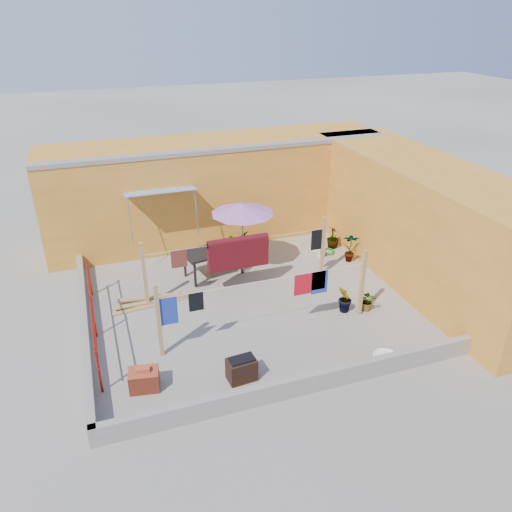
{
  "coord_description": "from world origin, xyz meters",
  "views": [
    {
      "loc": [
        -3.48,
        -10.59,
        7.02
      ],
      "look_at": [
        0.33,
        0.3,
        1.2
      ],
      "focal_mm": 35.0,
      "sensor_mm": 36.0,
      "label": 1
    }
  ],
  "objects_px": {
    "patio_umbrella": "(243,209)",
    "plant_back_a": "(236,244)",
    "green_hose": "(327,251)",
    "brazier": "(242,369)",
    "white_basin": "(385,357)",
    "brick_stack": "(144,379)",
    "water_jug_a": "(322,252)",
    "water_jug_b": "(317,246)",
    "outdoor_table": "(213,252)"
  },
  "relations": [
    {
      "from": "brick_stack",
      "to": "green_hose",
      "type": "height_order",
      "value": "brick_stack"
    },
    {
      "from": "green_hose",
      "to": "plant_back_a",
      "type": "relative_size",
      "value": 0.64
    },
    {
      "from": "brick_stack",
      "to": "water_jug_a",
      "type": "relative_size",
      "value": 1.91
    },
    {
      "from": "water_jug_b",
      "to": "plant_back_a",
      "type": "height_order",
      "value": "plant_back_a"
    },
    {
      "from": "outdoor_table",
      "to": "brick_stack",
      "type": "bearing_deg",
      "value": -121.55
    },
    {
      "from": "green_hose",
      "to": "plant_back_a",
      "type": "height_order",
      "value": "plant_back_a"
    },
    {
      "from": "plant_back_a",
      "to": "water_jug_a",
      "type": "bearing_deg",
      "value": -21.49
    },
    {
      "from": "water_jug_a",
      "to": "water_jug_b",
      "type": "xyz_separation_m",
      "value": [
        0.06,
        0.46,
        -0.0
      ]
    },
    {
      "from": "water_jug_a",
      "to": "patio_umbrella",
      "type": "bearing_deg",
      "value": -179.19
    },
    {
      "from": "patio_umbrella",
      "to": "water_jug_a",
      "type": "bearing_deg",
      "value": 0.81
    },
    {
      "from": "outdoor_table",
      "to": "brick_stack",
      "type": "distance_m",
      "value": 4.95
    },
    {
      "from": "brick_stack",
      "to": "green_hose",
      "type": "bearing_deg",
      "value": 34.93
    },
    {
      "from": "patio_umbrella",
      "to": "plant_back_a",
      "type": "distance_m",
      "value": 1.84
    },
    {
      "from": "brazier",
      "to": "water_jug_b",
      "type": "distance_m",
      "value": 6.54
    },
    {
      "from": "brick_stack",
      "to": "water_jug_b",
      "type": "relative_size",
      "value": 1.91
    },
    {
      "from": "white_basin",
      "to": "water_jug_b",
      "type": "height_order",
      "value": "water_jug_b"
    },
    {
      "from": "white_basin",
      "to": "plant_back_a",
      "type": "height_order",
      "value": "plant_back_a"
    },
    {
      "from": "outdoor_table",
      "to": "water_jug_a",
      "type": "bearing_deg",
      "value": 0.27
    },
    {
      "from": "patio_umbrella",
      "to": "water_jug_b",
      "type": "height_order",
      "value": "patio_umbrella"
    },
    {
      "from": "brick_stack",
      "to": "plant_back_a",
      "type": "relative_size",
      "value": 0.83
    },
    {
      "from": "white_basin",
      "to": "brick_stack",
      "type": "bearing_deg",
      "value": 171.32
    },
    {
      "from": "brazier",
      "to": "plant_back_a",
      "type": "relative_size",
      "value": 0.78
    },
    {
      "from": "brazier",
      "to": "patio_umbrella",
      "type": "bearing_deg",
      "value": 71.66
    },
    {
      "from": "patio_umbrella",
      "to": "outdoor_table",
      "type": "distance_m",
      "value": 1.5
    },
    {
      "from": "water_jug_a",
      "to": "green_hose",
      "type": "bearing_deg",
      "value": 35.33
    },
    {
      "from": "brazier",
      "to": "white_basin",
      "type": "bearing_deg",
      "value": -7.2
    },
    {
      "from": "white_basin",
      "to": "water_jug_a",
      "type": "height_order",
      "value": "water_jug_a"
    },
    {
      "from": "white_basin",
      "to": "water_jug_a",
      "type": "distance_m",
      "value": 5.08
    },
    {
      "from": "brazier",
      "to": "water_jug_b",
      "type": "relative_size",
      "value": 1.78
    },
    {
      "from": "patio_umbrella",
      "to": "green_hose",
      "type": "relative_size",
      "value": 4.25
    },
    {
      "from": "water_jug_b",
      "to": "plant_back_a",
      "type": "relative_size",
      "value": 0.44
    },
    {
      "from": "white_basin",
      "to": "water_jug_a",
      "type": "relative_size",
      "value": 1.57
    },
    {
      "from": "brazier",
      "to": "green_hose",
      "type": "xyz_separation_m",
      "value": [
        4.38,
        4.81,
        -0.23
      ]
    },
    {
      "from": "patio_umbrella",
      "to": "green_hose",
      "type": "distance_m",
      "value": 3.45
    },
    {
      "from": "water_jug_a",
      "to": "brazier",
      "type": "bearing_deg",
      "value": -131.61
    },
    {
      "from": "brazier",
      "to": "green_hose",
      "type": "bearing_deg",
      "value": 47.66
    },
    {
      "from": "outdoor_table",
      "to": "brick_stack",
      "type": "relative_size",
      "value": 2.78
    },
    {
      "from": "patio_umbrella",
      "to": "water_jug_a",
      "type": "distance_m",
      "value": 3.13
    },
    {
      "from": "brick_stack",
      "to": "water_jug_b",
      "type": "bearing_deg",
      "value": 37.49
    },
    {
      "from": "water_jug_a",
      "to": "brick_stack",
      "type": "bearing_deg",
      "value": -145.09
    },
    {
      "from": "brazier",
      "to": "white_basin",
      "type": "xyz_separation_m",
      "value": [
        3.22,
        -0.41,
        -0.21
      ]
    },
    {
      "from": "brick_stack",
      "to": "water_jug_a",
      "type": "bearing_deg",
      "value": 34.91
    },
    {
      "from": "outdoor_table",
      "to": "brazier",
      "type": "relative_size",
      "value": 2.97
    },
    {
      "from": "outdoor_table",
      "to": "green_hose",
      "type": "xyz_separation_m",
      "value": [
        3.76,
        0.23,
        -0.69
      ]
    },
    {
      "from": "green_hose",
      "to": "plant_back_a",
      "type": "distance_m",
      "value": 2.91
    },
    {
      "from": "white_basin",
      "to": "plant_back_a",
      "type": "bearing_deg",
      "value": 105.09
    },
    {
      "from": "green_hose",
      "to": "water_jug_a",
      "type": "bearing_deg",
      "value": -144.67
    },
    {
      "from": "patio_umbrella",
      "to": "green_hose",
      "type": "xyz_separation_m",
      "value": [
        2.87,
        0.25,
        -1.9
      ]
    },
    {
      "from": "brazier",
      "to": "water_jug_a",
      "type": "relative_size",
      "value": 1.78
    },
    {
      "from": "water_jug_a",
      "to": "green_hose",
      "type": "distance_m",
      "value": 0.39
    }
  ]
}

